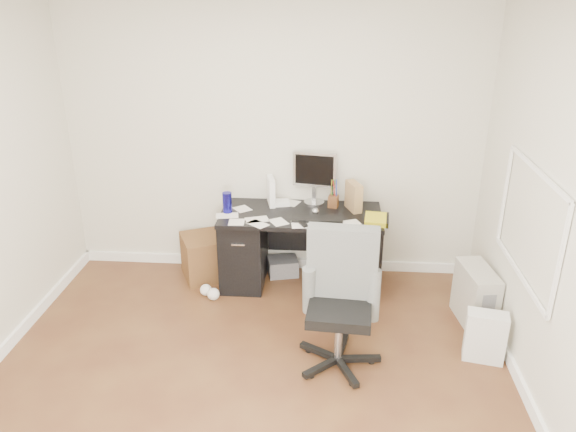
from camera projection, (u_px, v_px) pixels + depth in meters
name	position (u px, v px, depth m)	size (l,w,h in m)	color
ground	(246.00, 396.00, 4.03)	(4.00, 4.00, 0.00)	#482417
room_shell	(244.00, 176.00, 3.41)	(4.02, 4.02, 2.71)	beige
desk	(301.00, 247.00, 5.37)	(1.50, 0.70, 0.75)	black
loose_papers	(279.00, 214.00, 5.20)	(1.10, 0.60, 0.00)	white
lcd_monitor	(315.00, 178.00, 5.36)	(0.42, 0.24, 0.53)	#B4B5B9
keyboard	(317.00, 219.00, 5.08)	(0.46, 0.16, 0.03)	black
computer_mouse	(315.00, 211.00, 5.18)	(0.07, 0.07, 0.07)	#B4B5B9
travel_mug	(227.00, 203.00, 5.22)	(0.09, 0.09, 0.20)	navy
white_binder	(271.00, 191.00, 5.39)	(0.11, 0.23, 0.27)	white
magazine_file	(354.00, 196.00, 5.26)	(0.11, 0.23, 0.27)	#A87D51
pen_cup	(334.00, 194.00, 5.33)	(0.11, 0.11, 0.27)	brown
yellow_book	(377.00, 219.00, 5.04)	(0.21, 0.26, 0.05)	gold
paper_remote	(305.00, 223.00, 4.99)	(0.24, 0.19, 0.02)	white
office_chair	(340.00, 303.00, 4.16)	(0.61, 0.61, 1.08)	#565856
pc_tower	(475.00, 296.00, 4.81)	(0.23, 0.51, 0.51)	#B2ACA1
shopping_bag	(485.00, 337.00, 4.35)	(0.31, 0.22, 0.41)	silver
wicker_basket	(206.00, 256.00, 5.58)	(0.44, 0.44, 0.44)	#4B2F16
desk_printer	(283.00, 266.00, 5.67)	(0.29, 0.24, 0.17)	slate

